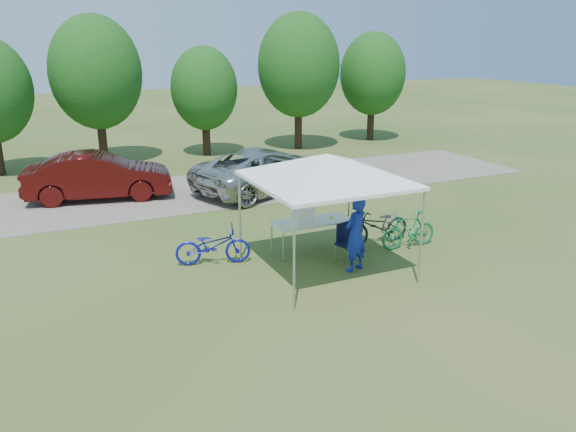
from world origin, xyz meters
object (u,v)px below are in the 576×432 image
(bike_green, at_px, (409,230))
(folding_chair, at_px, (346,239))
(minivan, at_px, (266,169))
(folding_table, at_px, (312,222))
(sedan, at_px, (99,176))
(bike_dark, at_px, (378,226))
(cyclist, at_px, (356,234))
(cooler, at_px, (303,215))
(bike_blue, at_px, (213,245))

(bike_green, bearing_deg, folding_chair, -86.97)
(bike_green, relative_size, minivan, 0.29)
(folding_table, height_order, sedan, sedan)
(bike_dark, bearing_deg, cyclist, -53.33)
(folding_chair, height_order, bike_green, bike_green)
(folding_chair, distance_m, sedan, 9.32)
(cyclist, height_order, bike_dark, cyclist)
(cooler, relative_size, sedan, 0.11)
(bike_blue, height_order, sedan, sedan)
(folding_chair, relative_size, cooler, 1.82)
(minivan, bearing_deg, folding_table, 147.80)
(folding_table, height_order, bike_blue, bike_blue)
(cooler, relative_size, minivan, 0.09)
(folding_table, xyz_separation_m, bike_green, (2.36, -0.78, -0.30))
(minivan, bearing_deg, cyclist, 152.83)
(folding_table, height_order, bike_green, bike_green)
(cooler, bearing_deg, bike_blue, 173.29)
(bike_blue, bearing_deg, cooler, -81.27)
(cooler, xyz_separation_m, sedan, (-3.92, 7.23, -0.21))
(bike_green, bearing_deg, minivan, -169.31)
(cyclist, bearing_deg, folding_chair, -122.82)
(folding_table, relative_size, sedan, 0.42)
(bike_blue, relative_size, minivan, 0.33)
(folding_table, bearing_deg, cyclist, -76.27)
(cooler, xyz_separation_m, cyclist, (0.60, -1.47, -0.12))
(cyclist, distance_m, bike_blue, 3.34)
(bike_dark, bearing_deg, cooler, -100.43)
(bike_green, height_order, minivan, minivan)
(folding_table, bearing_deg, bike_blue, 173.95)
(cyclist, xyz_separation_m, sedan, (-4.53, 8.70, -0.09))
(bike_blue, bearing_deg, bike_dark, -81.29)
(cyclist, height_order, sedan, cyclist)
(cooler, bearing_deg, folding_table, 0.00)
(bike_green, xyz_separation_m, minivan, (-1.12, 6.70, 0.29))
(cooler, xyz_separation_m, bike_blue, (-2.23, 0.26, -0.53))
(folding_table, relative_size, cyclist, 1.13)
(folding_chair, height_order, sedan, sedan)
(folding_table, xyz_separation_m, bike_dark, (1.80, -0.24, -0.27))
(folding_table, distance_m, minivan, 6.05)
(folding_table, bearing_deg, minivan, 78.14)
(folding_table, distance_m, bike_green, 2.51)
(folding_table, xyz_separation_m, bike_blue, (-2.47, 0.26, -0.31))
(minivan, bearing_deg, folding_chair, 153.27)
(folding_chair, distance_m, bike_green, 1.88)
(folding_table, distance_m, sedan, 8.34)
(bike_blue, distance_m, bike_green, 4.95)
(bike_blue, height_order, bike_green, bike_green)
(cyclist, distance_m, sedan, 9.80)
(cooler, bearing_deg, bike_green, -16.71)
(cyclist, bearing_deg, bike_blue, -52.71)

